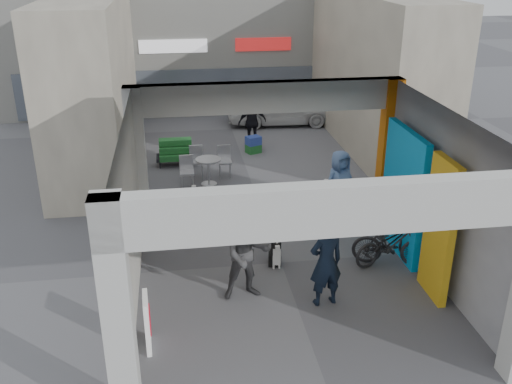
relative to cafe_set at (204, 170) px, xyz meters
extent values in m
plane|color=#59595E|center=(1.35, -4.99, -0.33)|extent=(90.00, 90.00, 0.00)
cube|color=#B9B9B4|center=(-1.65, -8.99, 1.42)|extent=(0.40, 0.40, 3.50)
cube|color=#B9B9B4|center=(-1.65, -2.99, 1.42)|extent=(0.40, 0.40, 3.50)
cube|color=#CF660C|center=(4.35, -2.99, 1.42)|extent=(0.40, 0.40, 3.50)
plane|color=beige|center=(-1.65, -5.99, 1.42)|extent=(0.00, 6.40, 6.40)
plane|color=#A3A4A9|center=(4.35, -5.99, 1.42)|extent=(0.00, 6.40, 6.40)
cube|color=#0D93DA|center=(4.05, -4.79, 1.07)|extent=(0.15, 2.00, 2.80)
cube|color=gold|center=(4.05, -6.59, 1.07)|extent=(0.15, 1.00, 2.80)
plane|color=beige|center=(1.35, -5.99, 3.17)|extent=(6.40, 6.40, 0.00)
cube|color=#B9B9B4|center=(1.35, -2.94, 2.82)|extent=(6.40, 0.30, 0.70)
cube|color=#B9B9B4|center=(1.35, -9.04, 2.82)|extent=(6.40, 0.30, 0.70)
cube|color=white|center=(1.35, -2.77, 2.77)|extent=(4.20, 0.05, 0.55)
cube|color=silver|center=(1.35, 9.01, 3.67)|extent=(18.00, 4.00, 8.00)
cube|color=#515966|center=(1.35, 6.96, 0.67)|extent=(16.20, 0.06, 1.80)
cube|color=white|center=(-0.65, 6.97, 2.47)|extent=(2.60, 0.06, 0.50)
cube|color=red|center=(2.85, 6.97, 2.47)|extent=(2.20, 0.06, 0.50)
cube|color=#B8AE99|center=(-3.15, 2.51, 2.17)|extent=(2.00, 9.00, 5.00)
cube|color=#B8AE99|center=(5.85, 2.51, 2.17)|extent=(2.00, 9.00, 5.00)
cylinder|color=gray|center=(-0.39, -2.64, 0.13)|extent=(0.09, 0.09, 0.92)
cylinder|color=gray|center=(1.33, -2.64, 0.10)|extent=(0.09, 0.09, 0.85)
cylinder|color=gray|center=(2.92, -2.69, 0.12)|extent=(0.09, 0.09, 0.90)
cube|color=white|center=(-1.40, -7.45, 0.17)|extent=(0.11, 0.55, 1.00)
cube|color=red|center=(-1.36, -7.45, 0.22)|extent=(0.06, 0.39, 0.40)
cube|color=white|center=(-1.40, -3.39, 0.17)|extent=(0.15, 0.56, 1.00)
cube|color=red|center=(-1.36, -3.39, 0.22)|extent=(0.09, 0.39, 0.40)
cylinder|color=#B1B1B7|center=(0.12, -0.29, 0.04)|extent=(0.06, 0.06, 0.74)
cylinder|color=#B1B1B7|center=(0.12, -0.29, -0.32)|extent=(0.46, 0.46, 0.02)
cylinder|color=#B1B1B7|center=(0.12, -0.29, 0.42)|extent=(0.72, 0.72, 0.05)
cube|color=#B1B1B7|center=(-0.50, -0.50, -0.09)|extent=(0.39, 0.39, 0.47)
cube|color=#B1B1B7|center=(-0.50, -0.31, 0.37)|extent=(0.39, 0.05, 0.47)
cube|color=#B1B1B7|center=(0.64, 0.23, -0.09)|extent=(0.39, 0.39, 0.47)
cube|color=#B1B1B7|center=(0.64, 0.41, 0.37)|extent=(0.39, 0.05, 0.47)
cube|color=#B1B1B7|center=(-0.19, 0.33, -0.09)|extent=(0.39, 0.39, 0.47)
cube|color=#B1B1B7|center=(-0.19, 0.52, 0.37)|extent=(0.39, 0.05, 0.47)
cube|color=black|center=(-0.78, 1.46, -0.18)|extent=(1.21, 0.60, 0.30)
cube|color=#195A24|center=(-0.78, 1.30, -0.03)|extent=(1.01, 0.35, 0.18)
cube|color=#195A24|center=(-0.78, 1.46, 0.18)|extent=(1.01, 0.35, 0.18)
cube|color=#195A24|center=(-0.78, 1.61, 0.38)|extent=(1.01, 0.35, 0.18)
cube|color=#195A24|center=(1.78, 2.24, -0.19)|extent=(0.55, 0.50, 0.28)
cube|color=#283E95|center=(1.78, 2.24, 0.09)|extent=(0.55, 0.50, 0.28)
cube|color=black|center=(1.21, -4.99, -0.19)|extent=(0.27, 0.35, 0.27)
cube|color=black|center=(1.21, -5.14, 0.00)|extent=(0.21, 0.18, 0.40)
cube|color=white|center=(1.21, -5.24, -0.04)|extent=(0.17, 0.03, 0.38)
cylinder|color=white|center=(1.15, -5.21, -0.17)|extent=(0.05, 0.05, 0.31)
cylinder|color=white|center=(1.27, -5.21, -0.17)|extent=(0.05, 0.05, 0.31)
sphere|color=black|center=(1.21, -5.16, 0.25)|extent=(0.21, 0.21, 0.21)
cube|color=white|center=(1.21, -5.27, 0.23)|extent=(0.09, 0.13, 0.07)
cone|color=black|center=(1.15, -5.11, 0.35)|extent=(0.08, 0.08, 0.09)
cone|color=black|center=(1.26, -5.11, 0.35)|extent=(0.08, 0.08, 0.09)
imported|color=black|center=(1.88, -6.59, 0.56)|extent=(0.72, 0.54, 1.78)
imported|color=#3C3C3F|center=(0.46, -6.15, 0.61)|extent=(0.97, 0.78, 1.87)
imported|color=#5F80B9|center=(3.20, -2.89, 0.54)|extent=(0.99, 0.82, 1.74)
imported|color=black|center=(1.83, 2.93, 0.53)|extent=(1.08, 0.65, 1.71)
imported|color=black|center=(3.65, -5.25, 0.13)|extent=(1.85, 1.17, 0.92)
imported|color=black|center=(3.65, -5.41, 0.17)|extent=(1.73, 0.96, 1.00)
imported|color=silver|center=(3.26, 5.43, 0.35)|extent=(4.07, 1.81, 1.36)
camera|label=1|loc=(-0.74, -15.52, 5.93)|focal=40.00mm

